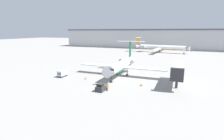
% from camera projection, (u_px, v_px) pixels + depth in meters
% --- Properties ---
extents(ground_plane, '(600.00, 600.00, 0.00)m').
position_uv_depth(ground_plane, '(100.00, 90.00, 45.84)').
color(ground_plane, gray).
extents(terminal_building, '(180.00, 16.80, 16.97)m').
position_uv_depth(terminal_building, '(160.00, 39.00, 152.58)').
color(terminal_building, '#B2B2B7').
rests_on(terminal_building, ground).
extents(airplane_main, '(30.67, 24.65, 11.25)m').
position_uv_depth(airplane_main, '(121.00, 65.00, 60.15)').
color(airplane_main, white).
rests_on(airplane_main, ground).
extents(pushback_tug, '(1.94, 4.27, 1.99)m').
position_uv_depth(pushback_tug, '(102.00, 87.00, 45.53)').
color(pushback_tug, '#2D2D33').
rests_on(pushback_tug, ground).
extents(luggage_cart, '(1.80, 3.40, 2.15)m').
position_uv_depth(luggage_cart, '(62.00, 74.00, 59.04)').
color(luggage_cart, '#232326').
rests_on(luggage_cart, ground).
extents(worker_near_tug, '(0.40, 0.24, 1.69)m').
position_uv_depth(worker_near_tug, '(107.00, 88.00, 44.98)').
color(worker_near_tug, '#232838').
rests_on(worker_near_tug, ground).
extents(traffic_cone_left, '(0.63, 0.63, 0.84)m').
position_uv_depth(traffic_cone_left, '(85.00, 78.00, 56.11)').
color(traffic_cone_left, black).
rests_on(traffic_cone_left, ground).
extents(traffic_cone_right, '(0.68, 0.68, 0.72)m').
position_uv_depth(traffic_cone_right, '(141.00, 85.00, 49.23)').
color(traffic_cone_right, black).
rests_on(traffic_cone_right, ground).
extents(airplane_parked_far_left, '(38.33, 31.56, 10.42)m').
position_uv_depth(airplane_parked_far_left, '(160.00, 47.00, 125.58)').
color(airplane_parked_far_left, white).
rests_on(airplane_parked_far_left, ground).
extents(jet_bridge, '(3.20, 14.85, 6.19)m').
position_uv_depth(jet_bridge, '(178.00, 70.00, 49.20)').
color(jet_bridge, '#2D2D33').
rests_on(jet_bridge, ground).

